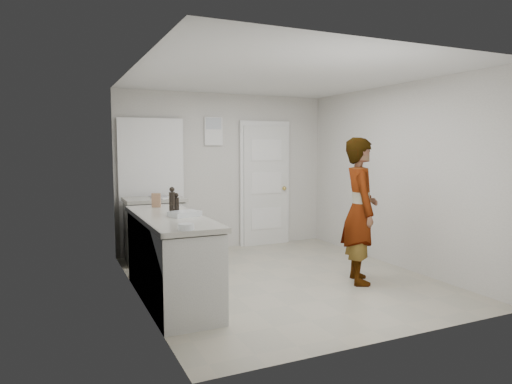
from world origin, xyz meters
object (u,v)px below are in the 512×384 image
person (360,211)px  spice_jar (155,204)px  cake_mix_box (156,200)px  baking_dish (185,214)px  oil_cruet_b (172,201)px  egg_bowl (186,227)px  oil_cruet_a (176,204)px

person → spice_jar: (-2.25, 1.09, 0.08)m
cake_mix_box → baking_dish: cake_mix_box is taller
spice_jar → person: bearing=-25.9°
baking_dish → spice_jar: bearing=97.2°
cake_mix_box → oil_cruet_b: oil_cruet_b is taller
person → oil_cruet_b: 2.26m
baking_dish → oil_cruet_b: bearing=116.1°
baking_dish → egg_bowl: egg_bowl is taller
person → cake_mix_box: bearing=89.2°
spice_jar → cake_mix_box: bearing=-90.9°
oil_cruet_a → spice_jar: bearing=96.0°
oil_cruet_b → cake_mix_box: bearing=92.7°
oil_cruet_b → egg_bowl: size_ratio=2.10×
cake_mix_box → oil_cruet_a: size_ratio=0.73×
spice_jar → oil_cruet_a: oil_cruet_a is taller
oil_cruet_a → person: bearing=-9.2°
oil_cruet_a → baking_dish: (0.04, -0.18, -0.09)m
baking_dish → cake_mix_box: bearing=98.0°
oil_cruet_a → oil_cruet_b: bearing=-171.3°
person → baking_dish: size_ratio=5.02×
oil_cruet_b → egg_bowl: (-0.12, -0.96, -0.12)m
oil_cruet_a → baking_dish: size_ratio=0.66×
oil_cruet_b → person: bearing=-8.8°
oil_cruet_b → baking_dish: 0.23m
spice_jar → baking_dish: spice_jar is taller
oil_cruet_b → spice_jar: bearing=92.3°
baking_dish → egg_bowl: 0.81m
person → spice_jar: bearing=87.4°
cake_mix_box → egg_bowl: bearing=-69.0°
cake_mix_box → oil_cruet_a: 0.66m
spice_jar → oil_cruet_b: size_ratio=0.24×
oil_cruet_a → baking_dish: bearing=-78.2°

